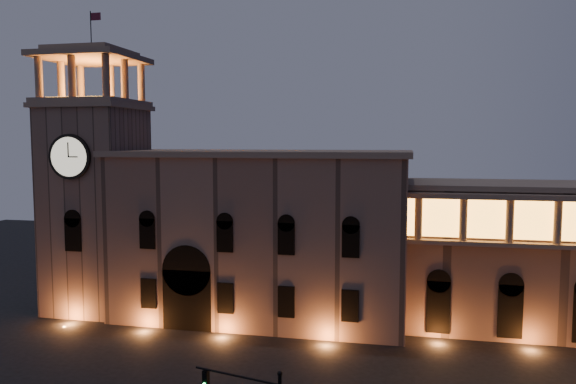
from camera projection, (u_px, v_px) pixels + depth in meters
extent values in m
cube|color=#7B5E50|center=(261.00, 237.00, 59.03)|extent=(30.00, 12.00, 17.00)
cube|color=#89715E|center=(261.00, 153.00, 58.22)|extent=(30.80, 12.80, 0.60)
cube|color=black|center=(189.00, 299.00, 55.53)|extent=(5.00, 1.40, 6.00)
cylinder|color=black|center=(189.00, 269.00, 55.26)|extent=(5.00, 1.40, 5.00)
cube|color=#FE9E32|center=(188.00, 301.00, 55.36)|extent=(4.20, 0.20, 5.00)
cube|color=#7B5E50|center=(97.00, 210.00, 61.71)|extent=(9.00, 9.00, 22.00)
cube|color=#89715E|center=(93.00, 107.00, 60.68)|extent=(9.80, 9.80, 0.50)
cylinder|color=black|center=(70.00, 157.00, 56.60)|extent=(4.60, 0.35, 4.60)
cylinder|color=beige|center=(69.00, 157.00, 56.46)|extent=(4.00, 0.12, 4.00)
cube|color=#89715E|center=(93.00, 102.00, 60.63)|extent=(9.40, 9.40, 0.50)
cube|color=#FE9E32|center=(93.00, 100.00, 60.60)|extent=(6.80, 6.80, 0.15)
cylinder|color=#89715E|center=(39.00, 77.00, 57.51)|extent=(0.76, 0.76, 4.20)
cylinder|color=#89715E|center=(72.00, 76.00, 56.72)|extent=(0.76, 0.76, 4.20)
cylinder|color=#89715E|center=(106.00, 76.00, 55.92)|extent=(0.76, 0.76, 4.20)
cylinder|color=#89715E|center=(81.00, 85.00, 64.91)|extent=(0.76, 0.76, 4.20)
cylinder|color=#89715E|center=(111.00, 84.00, 64.12)|extent=(0.76, 0.76, 4.20)
cylinder|color=#89715E|center=(141.00, 83.00, 63.32)|extent=(0.76, 0.76, 4.20)
cylinder|color=#89715E|center=(61.00, 81.00, 61.21)|extent=(0.76, 0.76, 4.20)
cylinder|color=#89715E|center=(125.00, 80.00, 59.62)|extent=(0.76, 0.76, 4.20)
cube|color=#89715E|center=(92.00, 58.00, 60.20)|extent=(9.80, 9.80, 0.60)
cube|color=#89715E|center=(92.00, 52.00, 60.14)|extent=(7.50, 7.50, 0.60)
cylinder|color=black|center=(91.00, 30.00, 59.93)|extent=(0.10, 0.10, 4.00)
plane|color=#531728|center=(96.00, 16.00, 59.68)|extent=(1.20, 0.00, 1.20)
cylinder|color=#89715E|center=(418.00, 218.00, 51.99)|extent=(0.70, 0.70, 4.00)
cylinder|color=#89715E|center=(463.00, 219.00, 51.15)|extent=(0.70, 0.70, 4.00)
cylinder|color=#89715E|center=(510.00, 220.00, 50.31)|extent=(0.70, 0.70, 4.00)
cylinder|color=#89715E|center=(558.00, 222.00, 49.48)|extent=(0.70, 0.70, 4.00)
sphere|color=black|center=(280.00, 373.00, 27.79)|extent=(0.28, 0.28, 0.28)
cylinder|color=black|center=(237.00, 376.00, 28.94)|extent=(4.90, 1.32, 0.12)
cube|color=black|center=(206.00, 378.00, 29.82)|extent=(0.36, 0.35, 0.85)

